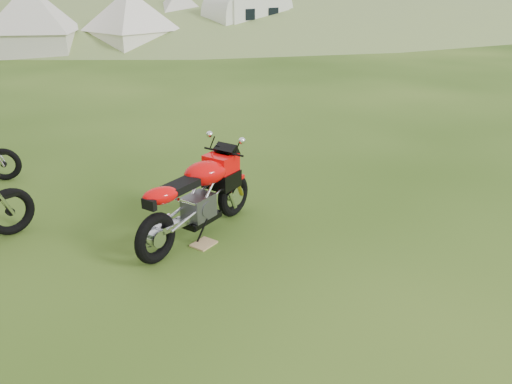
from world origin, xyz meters
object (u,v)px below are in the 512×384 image
tent_left (33,21)px  tent_right (179,16)px  sport_motorcycle (197,192)px  plywood_board (204,244)px  caravan (249,21)px  tent_mid (131,21)px

tent_left → tent_right: size_ratio=1.05×
tent_right → sport_motorcycle: bearing=-106.3°
sport_motorcycle → plywood_board: (-0.05, -0.24, -0.58)m
tent_left → caravan: bearing=14.9°
sport_motorcycle → tent_left: size_ratio=0.62×
sport_motorcycle → tent_left: bearing=61.2°
sport_motorcycle → tent_mid: tent_mid is taller
plywood_board → tent_left: size_ratio=0.09×
sport_motorcycle → caravan: 20.83m
plywood_board → tent_left: bearing=85.4°
tent_mid → tent_right: size_ratio=1.00×
plywood_board → caravan: bearing=57.2°
tent_right → caravan: 3.68m
tent_mid → tent_left: bearing=145.7°
tent_mid → tent_right: 4.02m
tent_left → tent_mid: tent_left is taller
tent_right → plywood_board: bearing=-106.2°
tent_right → caravan: (2.64, -2.56, -0.21)m
sport_motorcycle → tent_right: (8.73, 20.01, 0.73)m
tent_mid → tent_right: (3.35, 2.21, -0.00)m
tent_left → tent_mid: bearing=6.2°
sport_motorcycle → plywood_board: size_ratio=7.02×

